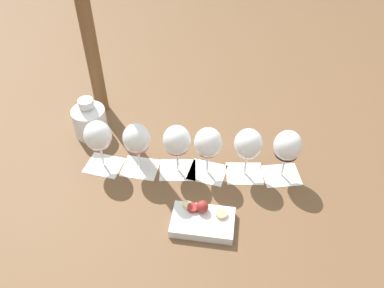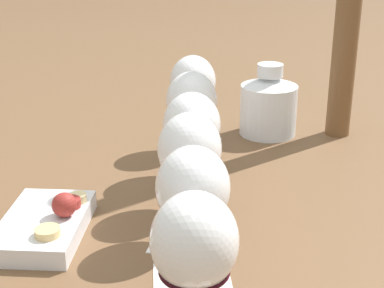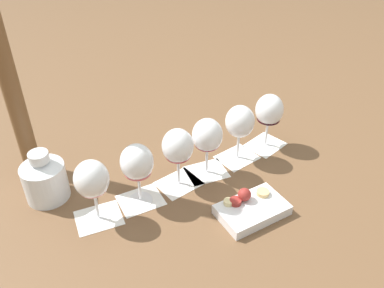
{
  "view_description": "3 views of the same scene",
  "coord_description": "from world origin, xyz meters",
  "px_view_note": "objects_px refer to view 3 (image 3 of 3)",
  "views": [
    {
      "loc": [
        -0.45,
        -0.76,
        0.95
      ],
      "look_at": [
        -0.0,
        0.0,
        0.12
      ],
      "focal_mm": 38.0,
      "sensor_mm": 36.0,
      "label": 1
    },
    {
      "loc": [
        0.62,
        -0.44,
        0.42
      ],
      "look_at": [
        -0.0,
        0.0,
        0.12
      ],
      "focal_mm": 55.0,
      "sensor_mm": 36.0,
      "label": 2
    },
    {
      "loc": [
        -0.84,
        -0.31,
        0.75
      ],
      "look_at": [
        -0.0,
        0.0,
        0.12
      ],
      "focal_mm": 38.0,
      "sensor_mm": 36.0,
      "label": 3
    }
  ],
  "objects_px": {
    "wine_glass_2": "(178,148)",
    "ceramic_vase": "(44,178)",
    "wine_glass_5": "(269,112)",
    "snack_dish": "(251,208)",
    "umbrella_pole": "(0,49)",
    "wine_glass_0": "(92,182)",
    "wine_glass_1": "(137,164)",
    "wine_glass_4": "(240,124)",
    "wine_glass_3": "(207,138)"
  },
  "relations": [
    {
      "from": "wine_glass_2",
      "to": "ceramic_vase",
      "type": "distance_m",
      "value": 0.36
    },
    {
      "from": "wine_glass_5",
      "to": "snack_dish",
      "type": "relative_size",
      "value": 0.86
    },
    {
      "from": "wine_glass_2",
      "to": "snack_dish",
      "type": "relative_size",
      "value": 0.86
    },
    {
      "from": "umbrella_pole",
      "to": "wine_glass_0",
      "type": "bearing_deg",
      "value": -110.81
    },
    {
      "from": "wine_glass_2",
      "to": "snack_dish",
      "type": "xyz_separation_m",
      "value": [
        -0.04,
        -0.22,
        -0.11
      ]
    },
    {
      "from": "wine_glass_1",
      "to": "ceramic_vase",
      "type": "xyz_separation_m",
      "value": [
        -0.07,
        0.24,
        -0.06
      ]
    },
    {
      "from": "wine_glass_1",
      "to": "wine_glass_4",
      "type": "xyz_separation_m",
      "value": [
        0.27,
        -0.19,
        -0.0
      ]
    },
    {
      "from": "wine_glass_3",
      "to": "umbrella_pole",
      "type": "relative_size",
      "value": 0.24
    },
    {
      "from": "wine_glass_5",
      "to": "snack_dish",
      "type": "height_order",
      "value": "wine_glass_5"
    },
    {
      "from": "wine_glass_5",
      "to": "snack_dish",
      "type": "distance_m",
      "value": 0.33
    },
    {
      "from": "wine_glass_2",
      "to": "ceramic_vase",
      "type": "bearing_deg",
      "value": 118.85
    },
    {
      "from": "wine_glass_1",
      "to": "wine_glass_3",
      "type": "xyz_separation_m",
      "value": [
        0.17,
        -0.13,
        -0.0
      ]
    },
    {
      "from": "wine_glass_2",
      "to": "wine_glass_5",
      "type": "bearing_deg",
      "value": -34.8
    },
    {
      "from": "umbrella_pole",
      "to": "ceramic_vase",
      "type": "bearing_deg",
      "value": -125.94
    },
    {
      "from": "wine_glass_2",
      "to": "wine_glass_5",
      "type": "height_order",
      "value": "same"
    },
    {
      "from": "wine_glass_5",
      "to": "wine_glass_3",
      "type": "bearing_deg",
      "value": 146.03
    },
    {
      "from": "ceramic_vase",
      "to": "wine_glass_0",
      "type": "bearing_deg",
      "value": -98.24
    },
    {
      "from": "wine_glass_2",
      "to": "umbrella_pole",
      "type": "relative_size",
      "value": 0.24
    },
    {
      "from": "snack_dish",
      "to": "wine_glass_3",
      "type": "bearing_deg",
      "value": 53.95
    },
    {
      "from": "wine_glass_3",
      "to": "snack_dish",
      "type": "distance_m",
      "value": 0.23
    },
    {
      "from": "wine_glass_0",
      "to": "snack_dish",
      "type": "distance_m",
      "value": 0.4
    },
    {
      "from": "wine_glass_2",
      "to": "wine_glass_4",
      "type": "xyz_separation_m",
      "value": [
        0.17,
        -0.12,
        -0.0
      ]
    },
    {
      "from": "wine_glass_1",
      "to": "snack_dish",
      "type": "relative_size",
      "value": 0.86
    },
    {
      "from": "wine_glass_3",
      "to": "wine_glass_5",
      "type": "xyz_separation_m",
      "value": [
        0.19,
        -0.13,
        0.0
      ]
    },
    {
      "from": "wine_glass_0",
      "to": "wine_glass_3",
      "type": "distance_m",
      "value": 0.33
    },
    {
      "from": "wine_glass_3",
      "to": "umbrella_pole",
      "type": "height_order",
      "value": "umbrella_pole"
    },
    {
      "from": "wine_glass_0",
      "to": "wine_glass_5",
      "type": "distance_m",
      "value": 0.57
    },
    {
      "from": "wine_glass_1",
      "to": "wine_glass_3",
      "type": "distance_m",
      "value": 0.22
    },
    {
      "from": "wine_glass_5",
      "to": "umbrella_pole",
      "type": "relative_size",
      "value": 0.24
    },
    {
      "from": "wine_glass_0",
      "to": "wine_glass_5",
      "type": "bearing_deg",
      "value": -35.2
    },
    {
      "from": "wine_glass_1",
      "to": "wine_glass_5",
      "type": "bearing_deg",
      "value": -34.88
    },
    {
      "from": "wine_glass_2",
      "to": "umbrella_pole",
      "type": "height_order",
      "value": "umbrella_pole"
    },
    {
      "from": "wine_glass_1",
      "to": "umbrella_pole",
      "type": "relative_size",
      "value": 0.24
    },
    {
      "from": "wine_glass_0",
      "to": "wine_glass_1",
      "type": "height_order",
      "value": "same"
    },
    {
      "from": "wine_glass_3",
      "to": "umbrella_pole",
      "type": "bearing_deg",
      "value": 108.63
    },
    {
      "from": "wine_glass_4",
      "to": "wine_glass_5",
      "type": "xyz_separation_m",
      "value": [
        0.1,
        -0.07,
        0.0
      ]
    },
    {
      "from": "wine_glass_0",
      "to": "wine_glass_4",
      "type": "distance_m",
      "value": 0.45
    },
    {
      "from": "snack_dish",
      "to": "umbrella_pole",
      "type": "distance_m",
      "value": 0.73
    },
    {
      "from": "wine_glass_3",
      "to": "wine_glass_5",
      "type": "relative_size",
      "value": 1.0
    },
    {
      "from": "wine_glass_0",
      "to": "wine_glass_4",
      "type": "xyz_separation_m",
      "value": [
        0.37,
        -0.26,
        0.0
      ]
    },
    {
      "from": "wine_glass_3",
      "to": "wine_glass_4",
      "type": "relative_size",
      "value": 1.0
    },
    {
      "from": "wine_glass_0",
      "to": "wine_glass_1",
      "type": "distance_m",
      "value": 0.12
    },
    {
      "from": "wine_glass_1",
      "to": "wine_glass_4",
      "type": "relative_size",
      "value": 1.0
    },
    {
      "from": "wine_glass_1",
      "to": "ceramic_vase",
      "type": "distance_m",
      "value": 0.26
    },
    {
      "from": "ceramic_vase",
      "to": "snack_dish",
      "type": "bearing_deg",
      "value": -76.28
    },
    {
      "from": "wine_glass_3",
      "to": "snack_dish",
      "type": "relative_size",
      "value": 0.86
    },
    {
      "from": "wine_glass_3",
      "to": "wine_glass_5",
      "type": "distance_m",
      "value": 0.23
    },
    {
      "from": "wine_glass_4",
      "to": "ceramic_vase",
      "type": "relative_size",
      "value": 1.22
    },
    {
      "from": "wine_glass_1",
      "to": "wine_glass_4",
      "type": "height_order",
      "value": "same"
    },
    {
      "from": "wine_glass_2",
      "to": "wine_glass_4",
      "type": "distance_m",
      "value": 0.21
    }
  ]
}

